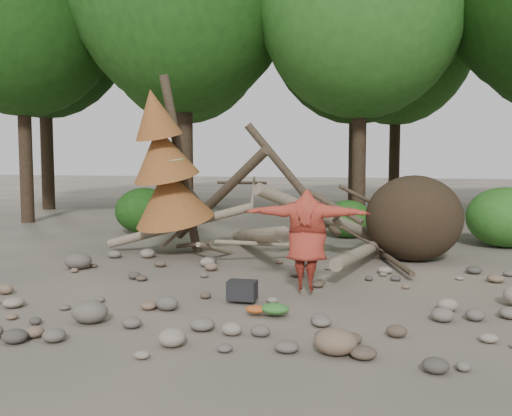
# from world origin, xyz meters

# --- Properties ---
(ground) EXTENTS (120.00, 120.00, 0.00)m
(ground) POSITION_xyz_m (0.00, 0.00, 0.00)
(ground) COLOR #514C44
(ground) RESTS_ON ground
(deadfall_pile) EXTENTS (8.55, 5.24, 3.30)m
(deadfall_pile) POSITION_xyz_m (2.02, 4.24, 0.95)
(deadfall_pile) COLOR #332619
(deadfall_pile) RESTS_ON ground
(dead_conifer) EXTENTS (2.06, 2.16, 4.35)m
(dead_conifer) POSITION_xyz_m (-3.12, 3.37, 2.11)
(dead_conifer) COLOR #4C3F30
(dead_conifer) RESTS_ON ground
(bush_left) EXTENTS (1.80, 1.80, 1.44)m
(bush_left) POSITION_xyz_m (-5.50, 7.20, 0.72)
(bush_left) COLOR #1D4E14
(bush_left) RESTS_ON ground
(bush_mid) EXTENTS (1.40, 1.40, 1.12)m
(bush_mid) POSITION_xyz_m (0.80, 7.80, 0.56)
(bush_mid) COLOR #27631C
(bush_mid) RESTS_ON ground
(bush_right) EXTENTS (2.00, 2.00, 1.60)m
(bush_right) POSITION_xyz_m (5.00, 7.00, 0.80)
(bush_right) COLOR #317524
(bush_right) RESTS_ON ground
(frisbee_thrower) EXTENTS (3.48, 0.76, 2.29)m
(frisbee_thrower) POSITION_xyz_m (0.72, 0.43, 0.96)
(frisbee_thrower) COLOR #9B3023
(frisbee_thrower) RESTS_ON ground
(backpack) EXTENTS (0.47, 0.32, 0.31)m
(backpack) POSITION_xyz_m (-0.21, -0.38, 0.16)
(backpack) COLOR black
(backpack) RESTS_ON ground
(cloth_green) EXTENTS (0.43, 0.36, 0.16)m
(cloth_green) POSITION_xyz_m (0.49, -1.06, 0.08)
(cloth_green) COLOR #316E2C
(cloth_green) RESTS_ON ground
(cloth_orange) EXTENTS (0.31, 0.25, 0.11)m
(cloth_orange) POSITION_xyz_m (0.20, -1.08, 0.06)
(cloth_orange) COLOR #AC4D1D
(cloth_orange) RESTS_ON ground
(boulder_front_left) EXTENTS (0.53, 0.48, 0.32)m
(boulder_front_left) POSITION_xyz_m (-2.04, -2.00, 0.16)
(boulder_front_left) COLOR #625D52
(boulder_front_left) RESTS_ON ground
(boulder_front_right) EXTENTS (0.53, 0.48, 0.32)m
(boulder_front_right) POSITION_xyz_m (1.54, -2.46, 0.16)
(boulder_front_right) COLOR #765F4A
(boulder_front_right) RESTS_ON ground
(boulder_mid_left) EXTENTS (0.59, 0.53, 0.36)m
(boulder_mid_left) POSITION_xyz_m (-4.38, 1.53, 0.18)
(boulder_mid_left) COLOR #5A534C
(boulder_mid_left) RESTS_ON ground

